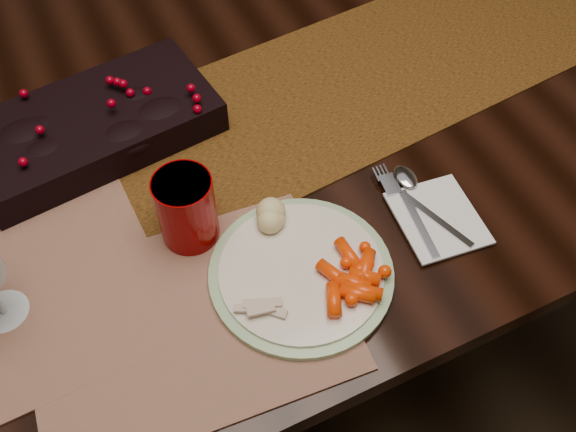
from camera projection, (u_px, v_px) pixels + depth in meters
name	position (u px, v px, depth m)	size (l,w,h in m)	color
floor	(254.00, 326.00, 1.66)	(5.00, 5.00, 0.00)	black
dining_table	(246.00, 245.00, 1.36)	(1.80, 1.00, 0.75)	black
table_runner	(214.00, 142.00, 1.03)	(1.65, 0.34, 0.00)	#432C09
centerpiece	(92.00, 122.00, 1.00)	(0.38, 0.19, 0.08)	black
placemat_main	(188.00, 322.00, 0.84)	(0.40, 0.30, 0.00)	brown
dinner_plate	(301.00, 272.00, 0.87)	(0.25, 0.25, 0.01)	silver
baby_carrots	(347.00, 276.00, 0.85)	(0.10, 0.09, 0.02)	#FF3A03
mashed_potatoes	(281.00, 216.00, 0.89)	(0.08, 0.07, 0.05)	#D6C180
turkey_shreds	(256.00, 312.00, 0.82)	(0.07, 0.06, 0.02)	tan
napkin	(438.00, 218.00, 0.93)	(0.11, 0.13, 0.00)	white
fork	(411.00, 213.00, 0.93)	(0.02, 0.16, 0.00)	silver
spoon	(426.00, 206.00, 0.94)	(0.03, 0.16, 0.00)	white
red_cup	(186.00, 209.00, 0.87)	(0.08, 0.08, 0.11)	#840000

